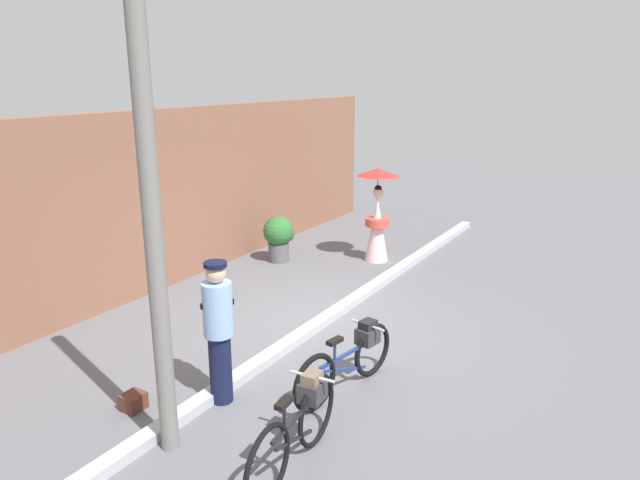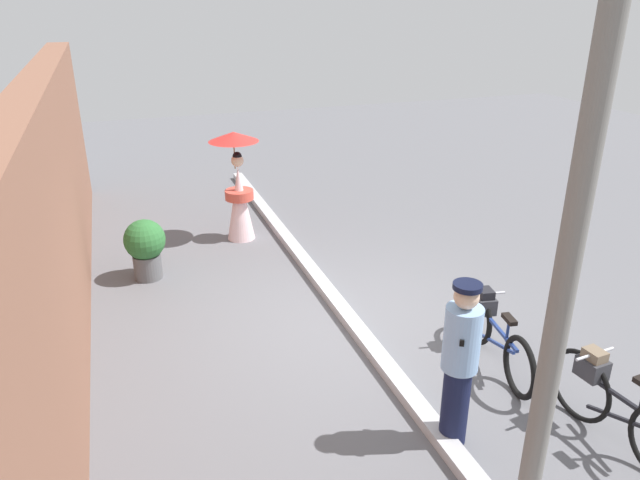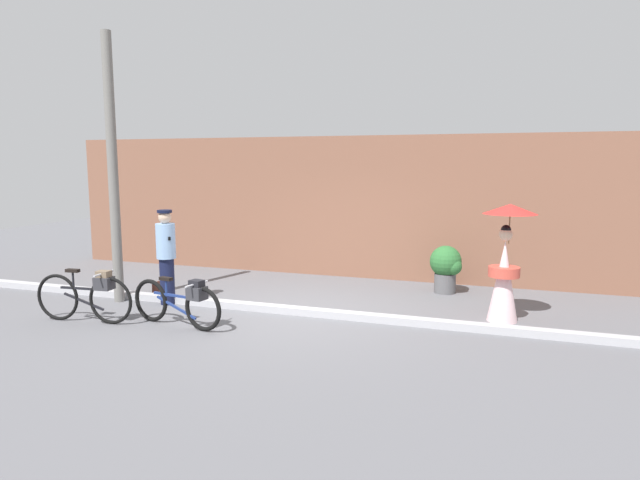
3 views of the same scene
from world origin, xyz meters
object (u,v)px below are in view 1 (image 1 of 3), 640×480
(bicycle_near_officer, at_px, (350,358))
(utility_pole, at_px, (152,220))
(bicycle_far_side, at_px, (298,425))
(backpack_on_pavement, at_px, (134,401))
(person_with_parasol, at_px, (377,214))
(potted_plant_by_door, at_px, (279,236))
(person_officer, at_px, (219,329))

(bicycle_near_officer, xyz_separation_m, utility_pole, (-1.96, 1.01, 1.99))
(bicycle_near_officer, xyz_separation_m, bicycle_far_side, (-1.52, -0.27, 0.05))
(backpack_on_pavement, xyz_separation_m, utility_pole, (-0.28, -0.86, 2.30))
(person_with_parasol, relative_size, utility_pole, 0.39)
(backpack_on_pavement, relative_size, utility_pole, 0.05)
(person_with_parasol, distance_m, utility_pole, 6.92)
(bicycle_far_side, xyz_separation_m, person_with_parasol, (6.26, 2.24, 0.52))
(bicycle_far_side, bearing_deg, bicycle_near_officer, 9.98)
(person_with_parasol, distance_m, potted_plant_by_door, 2.03)
(bicycle_near_officer, bearing_deg, person_officer, 131.48)
(potted_plant_by_door, height_order, backpack_on_pavement, potted_plant_by_door)
(person_officer, distance_m, person_with_parasol, 5.81)
(backpack_on_pavement, distance_m, utility_pole, 2.47)
(person_officer, xyz_separation_m, backpack_on_pavement, (-0.67, 0.73, -0.81))
(person_with_parasol, bearing_deg, bicycle_near_officer, -157.41)
(bicycle_near_officer, height_order, person_officer, person_officer)
(bicycle_near_officer, bearing_deg, bicycle_far_side, -170.02)
(bicycle_near_officer, distance_m, person_with_parasol, 5.17)
(person_officer, relative_size, utility_pole, 0.36)
(person_officer, xyz_separation_m, utility_pole, (-0.95, -0.13, 1.49))
(potted_plant_by_door, height_order, utility_pole, utility_pole)
(bicycle_far_side, distance_m, utility_pole, 2.37)
(bicycle_near_officer, relative_size, backpack_on_pavement, 7.10)
(bicycle_far_side, bearing_deg, person_officer, 70.00)
(bicycle_near_officer, height_order, backpack_on_pavement, bicycle_near_officer)
(bicycle_near_officer, bearing_deg, backpack_on_pavement, 131.88)
(bicycle_near_officer, bearing_deg, person_with_parasol, 22.59)
(bicycle_near_officer, xyz_separation_m, person_officer, (-1.01, 1.14, 0.51))
(person_with_parasol, xyz_separation_m, potted_plant_by_door, (-1.08, 1.66, -0.44))
(bicycle_far_side, height_order, utility_pole, utility_pole)
(person_officer, bearing_deg, backpack_on_pavement, 132.50)
(backpack_on_pavement, height_order, utility_pole, utility_pole)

